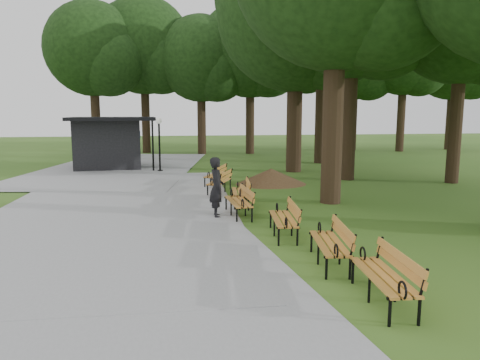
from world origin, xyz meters
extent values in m
plane|color=#325A19|center=(0.00, 0.00, 0.00)|extent=(100.00, 100.00, 0.00)
cube|color=#939396|center=(-4.00, 3.00, 0.03)|extent=(12.00, 38.00, 0.06)
imported|color=black|center=(-0.75, 1.18, 0.90)|extent=(0.44, 0.66, 1.80)
cylinder|color=black|center=(-2.61, 11.87, 1.29)|extent=(0.10, 0.10, 2.58)
sphere|color=white|center=(-2.61, 11.87, 2.68)|extent=(0.32, 0.32, 0.32)
cone|color=#47301C|center=(2.25, 6.94, 0.34)|extent=(2.59, 2.59, 0.69)
cylinder|color=black|center=(3.36, 2.70, 3.59)|extent=(0.70, 0.70, 7.19)
cylinder|color=black|center=(6.09, 7.68, 3.56)|extent=(0.60, 0.60, 7.12)
sphere|color=black|center=(6.09, 7.68, 7.79)|extent=(6.40, 6.40, 6.40)
cylinder|color=black|center=(4.39, 10.86, 3.75)|extent=(0.80, 0.80, 7.50)
sphere|color=black|center=(4.39, 10.86, 8.20)|extent=(8.15, 8.15, 8.15)
cylinder|color=black|center=(7.19, 14.59, 3.98)|extent=(0.76, 0.76, 7.96)
sphere|color=black|center=(7.19, 14.59, 8.70)|extent=(6.18, 6.18, 6.18)
cylinder|color=black|center=(10.29, 6.05, 3.36)|extent=(0.56, 0.56, 6.71)
sphere|color=black|center=(10.29, 6.05, 7.34)|extent=(6.11, 6.11, 6.11)
camera|label=1|loc=(-2.11, -11.52, 3.06)|focal=32.86mm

